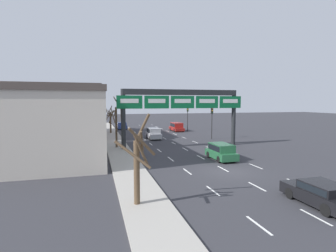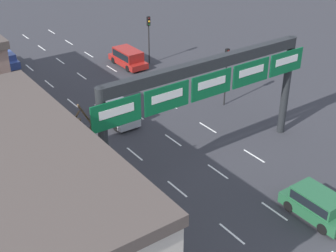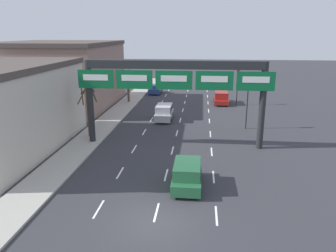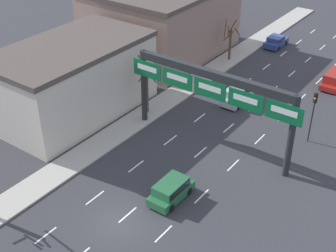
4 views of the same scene
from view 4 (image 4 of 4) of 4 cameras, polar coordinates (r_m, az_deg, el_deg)
The scene contains 13 objects.
ground_plane at distance 34.78m, azimuth -6.03°, elevation -11.63°, with size 220.00×220.00×0.00m, color #333338.
sidewalk_left at distance 39.40m, azimuth -14.87°, elevation -6.51°, with size 2.80×110.00×0.15m.
lane_dashes at distance 43.39m, azimuth 5.77°, elevation -1.66°, with size 6.72×67.00×0.01m.
sign_gantry at distance 39.65m, azimuth 5.33°, elevation 4.44°, with size 16.42×0.70×7.40m.
building_near at distance 46.90m, azimuth -11.55°, elevation 5.62°, with size 8.95×15.92×7.21m.
building_far at distance 60.49m, azimuth -0.88°, elevation 12.94°, with size 14.15×16.72×8.51m.
suv_green at distance 35.96m, azimuth 0.37°, elevation -7.75°, with size 1.86×3.99×1.64m.
suv_red at distance 55.45m, azimuth 19.71°, elevation 5.51°, with size 1.94×4.74×1.71m.
car_blue at distance 64.49m, azimuth 13.03°, elevation 10.06°, with size 1.93×4.02×1.49m.
suv_silver at distance 49.27m, azimuth 8.42°, elevation 3.82°, with size 1.87×4.08×1.77m.
traffic_light_mid_block at distance 43.11m, azimuth 17.33°, elevation 2.13°, with size 0.30×0.35×4.93m.
tree_bare_second at distance 58.56m, azimuth 7.59°, elevation 10.36°, with size 1.95×2.00×5.02m.
tree_bare_third at distance 45.95m, azimuth -2.60°, elevation 5.14°, with size 1.83×1.83×6.35m.
Camera 4 is at (17.66, -18.20, 23.80)m, focal length 50.00 mm.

